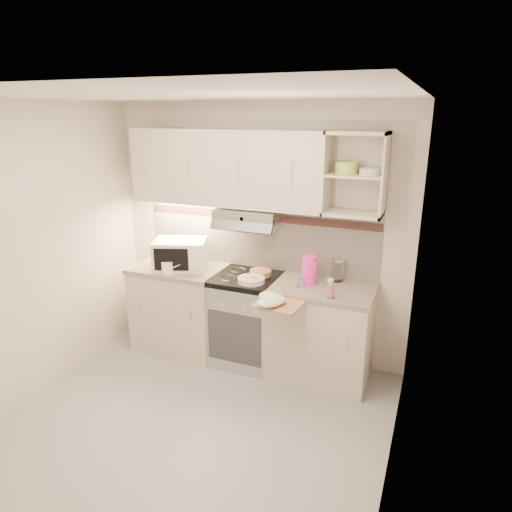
{
  "coord_description": "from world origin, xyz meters",
  "views": [
    {
      "loc": [
        1.64,
        -2.65,
        2.4
      ],
      "look_at": [
        0.16,
        0.95,
        1.17
      ],
      "focal_mm": 32.0,
      "sensor_mm": 36.0,
      "label": 1
    }
  ],
  "objects": [
    {
      "name": "base_cabinet_left",
      "position": [
        -0.75,
        1.1,
        0.43
      ],
      "size": [
        0.9,
        0.6,
        0.86
      ],
      "primitive_type": "cube",
      "color": "beige",
      "rests_on": "ground"
    },
    {
      "name": "worktop_left",
      "position": [
        -0.75,
        1.1,
        0.88
      ],
      "size": [
        0.92,
        0.62,
        0.04
      ],
      "primitive_type": "cube",
      "color": "gray",
      "rests_on": "base_cabinet_left"
    },
    {
      "name": "bread_loaf",
      "position": [
        0.12,
        1.17,
        0.93
      ],
      "size": [
        0.21,
        0.21,
        0.05
      ],
      "primitive_type": "cylinder",
      "color": "#B6824A",
      "rests_on": "electric_range"
    },
    {
      "name": "base_cabinet_right",
      "position": [
        0.75,
        1.1,
        0.43
      ],
      "size": [
        0.9,
        0.6,
        0.86
      ],
      "primitive_type": "cube",
      "color": "beige",
      "rests_on": "ground"
    },
    {
      "name": "room_shell",
      "position": [
        0.0,
        0.37,
        1.63
      ],
      "size": [
        3.04,
        2.84,
        2.52
      ],
      "color": "beige",
      "rests_on": "ground"
    },
    {
      "name": "ground",
      "position": [
        0.0,
        0.0,
        0.0
      ],
      "size": [
        3.0,
        3.0,
        0.0
      ],
      "primitive_type": "plane",
      "color": "gray",
      "rests_on": "ground"
    },
    {
      "name": "microwave",
      "position": [
        -0.71,
        1.08,
        1.04
      ],
      "size": [
        0.61,
        0.53,
        0.29
      ],
      "rotation": [
        0.0,
        0.0,
        0.36
      ],
      "color": "white",
      "rests_on": "worktop_left"
    },
    {
      "name": "spray_bottle",
      "position": [
        0.87,
        0.88,
        0.97
      ],
      "size": [
        0.07,
        0.07,
        0.19
      ],
      "rotation": [
        0.0,
        0.0,
        -0.43
      ],
      "color": "pink",
      "rests_on": "worktop_right"
    },
    {
      "name": "dish_towel",
      "position": [
        0.45,
        0.62,
        0.92
      ],
      "size": [
        0.31,
        0.26,
        0.08
      ],
      "primitive_type": null,
      "rotation": [
        0.0,
        0.0,
        -0.06
      ],
      "color": "white",
      "rests_on": "cutting_board"
    },
    {
      "name": "pink_pitcher",
      "position": [
        0.61,
        1.14,
        1.03
      ],
      "size": [
        0.14,
        0.13,
        0.26
      ],
      "rotation": [
        0.0,
        0.0,
        -0.24
      ],
      "color": "#F92EAD",
      "rests_on": "worktop_right"
    },
    {
      "name": "plate_stack",
      "position": [
        0.11,
        0.96,
        0.92
      ],
      "size": [
        0.25,
        0.25,
        0.05
      ],
      "rotation": [
        0.0,
        0.0,
        -0.37
      ],
      "color": "silver",
      "rests_on": "electric_range"
    },
    {
      "name": "glass_jar",
      "position": [
        0.83,
        1.3,
        1.01
      ],
      "size": [
        0.11,
        0.11,
        0.21
      ],
      "rotation": [
        0.0,
        0.0,
        0.09
      ],
      "color": "white",
      "rests_on": "worktop_right"
    },
    {
      "name": "cutting_board",
      "position": [
        0.49,
        0.66,
        0.87
      ],
      "size": [
        0.39,
        0.36,
        0.02
      ],
      "primitive_type": "cube",
      "rotation": [
        0.0,
        0.0,
        -0.08
      ],
      "color": "#B67C50",
      "rests_on": "base_cabinet_right"
    },
    {
      "name": "spice_jar",
      "position": [
        0.55,
        1.03,
        0.95
      ],
      "size": [
        0.06,
        0.06,
        0.09
      ],
      "rotation": [
        0.0,
        0.0,
        -0.21
      ],
      "color": "silver",
      "rests_on": "worktop_right"
    },
    {
      "name": "electric_range",
      "position": [
        0.0,
        1.1,
        0.45
      ],
      "size": [
        0.6,
        0.6,
        0.9
      ],
      "color": "#B7B7BC",
      "rests_on": "ground"
    },
    {
      "name": "watering_can",
      "position": [
        -0.73,
        0.88,
        0.97
      ],
      "size": [
        0.21,
        0.12,
        0.19
      ],
      "rotation": [
        0.0,
        0.0,
        0.31
      ],
      "color": "white",
      "rests_on": "worktop_left"
    },
    {
      "name": "worktop_right",
      "position": [
        0.75,
        1.1,
        0.88
      ],
      "size": [
        0.92,
        0.62,
        0.04
      ],
      "primitive_type": "cube",
      "color": "gray",
      "rests_on": "base_cabinet_right"
    }
  ]
}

